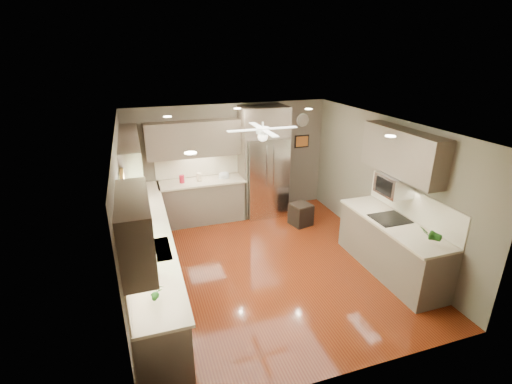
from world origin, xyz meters
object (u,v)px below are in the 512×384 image
potted_plant_right (430,234)px  microwave (394,185)px  canister_c (199,177)px  potted_plant_left (157,291)px  stool (301,214)px  canister_a (182,179)px  paper_towel (152,266)px  soap_bottle (140,230)px  bowl (224,177)px  refrigerator (264,164)px

potted_plant_right → microwave: (0.13, 1.04, 0.37)m
canister_c → potted_plant_left: potted_plant_left is taller
stool → canister_a: bearing=160.0°
canister_c → paper_towel: (-1.19, -3.34, 0.05)m
soap_bottle → potted_plant_right: (3.96, -1.58, 0.07)m
soap_bottle → canister_a: bearing=67.1°
soap_bottle → bowl: 2.85m
potted_plant_left → paper_towel: bearing=92.0°
soap_bottle → microwave: 4.15m
canister_c → refrigerator: 1.48m
refrigerator → canister_c: bearing=178.4°
potted_plant_right → microwave: bearing=83.0°
bowl → paper_towel: bearing=-117.6°
soap_bottle → potted_plant_right: size_ratio=0.60×
bowl → microwave: microwave is taller
canister_a → stool: (2.39, -0.87, -0.78)m
bowl → stool: bowl is taller
canister_c → paper_towel: paper_towel is taller
microwave → stool: microwave is taller
refrigerator → stool: bearing=-56.5°
potted_plant_right → soap_bottle: bearing=158.2°
potted_plant_left → microwave: bearing=16.1°
canister_a → canister_c: bearing=0.6°
canister_a → potted_plant_right: potted_plant_right is taller
potted_plant_left → bowl: potted_plant_left is taller
canister_c → bowl: (0.54, -0.03, -0.06)m
canister_c → soap_bottle: bearing=-120.4°
canister_c → microwave: microwave is taller
canister_a → refrigerator: size_ratio=0.07×
soap_bottle → bowl: bearing=49.7°
refrigerator → paper_towel: refrigerator is taller
soap_bottle → bowl: (1.84, 2.17, -0.07)m
canister_c → refrigerator: bearing=-1.6°
canister_a → bowl: bearing=-1.9°
canister_c → bowl: 0.55m
bowl → refrigerator: 0.95m
microwave → soap_bottle: bearing=172.4°
potted_plant_left → canister_a: bearing=78.3°
refrigerator → stool: refrigerator is taller
potted_plant_left → potted_plant_right: size_ratio=0.82×
bowl → potted_plant_left: bearing=-114.0°
canister_c → canister_a: bearing=-179.4°
microwave → potted_plant_left: bearing=-163.9°
canister_a → potted_plant_right: bearing=-51.3°
potted_plant_right → stool: (-0.65, 2.92, -0.87)m
canister_c → refrigerator: refrigerator is taller
microwave → paper_towel: microwave is taller
canister_a → soap_bottle: soap_bottle is taller
potted_plant_right → stool: 3.11m
potted_plant_left → bowl: size_ratio=1.14×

